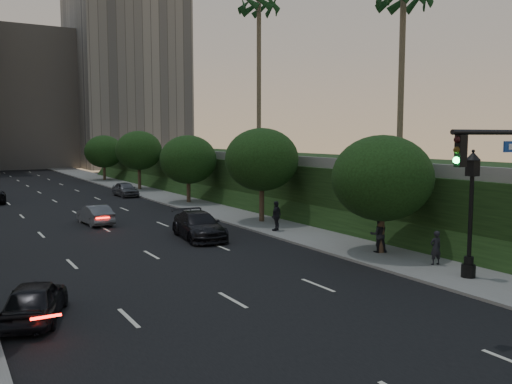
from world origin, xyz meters
TOP-DOWN VIEW (x-y plane):
  - ground at (0.00, 0.00)m, footprint 160.00×160.00m
  - road_surface at (0.00, 30.00)m, footprint 16.00×140.00m
  - sidewalk_right at (10.25, 30.00)m, footprint 4.50×140.00m
  - embankment at (22.00, 28.00)m, footprint 18.00×90.00m
  - parapet_wall at (13.50, 28.00)m, footprint 0.35×90.00m
  - office_block_mid at (6.00, 102.00)m, footprint 22.00×18.00m
  - office_block_right at (24.00, 96.00)m, footprint 20.00×22.00m
  - tree_right_a at (10.30, 8.00)m, footprint 5.20×5.20m
  - tree_right_b at (10.30, 20.00)m, footprint 5.20×5.20m
  - tree_right_c at (10.30, 33.00)m, footprint 5.20×5.20m
  - tree_right_d at (10.30, 47.00)m, footprint 5.20×5.20m
  - tree_right_e at (10.30, 62.00)m, footprint 5.20×5.20m
  - palm_far at (16.00, 30.00)m, footprint 3.20×3.20m
  - street_lamp at (10.07, 2.41)m, footprint 0.64×0.64m
  - sedan_near_left at (-6.74, 6.39)m, footprint 2.95×4.45m
  - sedan_mid_left at (-0.06, 25.38)m, footprint 1.76×4.30m
  - sedan_near_right at (4.03, 16.94)m, footprint 2.89×5.75m
  - sedan_far_right at (7.00, 41.52)m, footprint 1.87×4.40m
  - pedestrian_a at (10.61, 4.67)m, footprint 0.65×0.49m
  - pedestrian_b at (10.25, 8.10)m, footprint 1.13×1.05m
  - pedestrian_c at (9.10, 16.18)m, footprint 1.20×0.99m

SIDE VIEW (x-z plane):
  - ground at x=0.00m, z-range 0.00..0.00m
  - road_surface at x=0.00m, z-range 0.00..0.02m
  - sidewalk_right at x=10.25m, z-range 0.00..0.15m
  - sedan_mid_left at x=-0.06m, z-range 0.00..1.39m
  - sedan_near_left at x=-6.74m, z-range 0.00..1.41m
  - sedan_far_right at x=7.00m, z-range 0.00..1.48m
  - sedan_near_right at x=4.03m, z-range 0.00..1.60m
  - pedestrian_a at x=10.61m, z-range 0.15..1.77m
  - pedestrian_b at x=10.25m, z-range 0.15..2.00m
  - pedestrian_c at x=9.10m, z-range 0.15..2.07m
  - embankment at x=22.00m, z-range 0.00..4.00m
  - street_lamp at x=10.07m, z-range -0.18..5.44m
  - tree_right_a at x=10.30m, z-range 0.90..7.14m
  - tree_right_c at x=10.30m, z-range 0.90..7.14m
  - tree_right_e at x=10.30m, z-range 0.90..7.14m
  - parapet_wall at x=13.50m, z-range 4.00..4.70m
  - tree_right_b at x=10.30m, z-range 1.15..7.88m
  - tree_right_d at x=10.30m, z-range 1.15..7.88m
  - office_block_mid at x=6.00m, z-range 0.00..26.00m
  - palm_far at x=16.00m, z-range 9.89..25.39m
  - office_block_right at x=24.00m, z-range 0.00..36.00m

